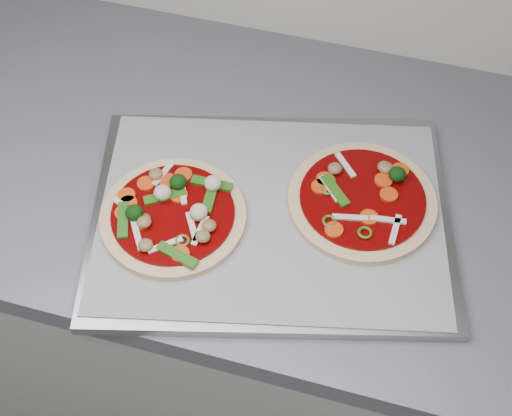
# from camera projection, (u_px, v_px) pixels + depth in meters

# --- Properties ---
(baking_tray) EXTENTS (0.56, 0.47, 0.02)m
(baking_tray) POSITION_uv_depth(u_px,v_px,m) (271.00, 217.00, 0.98)
(baking_tray) COLOR #97979C
(baking_tray) RESTS_ON countertop
(parchment) EXTENTS (0.53, 0.44, 0.00)m
(parchment) POSITION_uv_depth(u_px,v_px,m) (271.00, 213.00, 0.97)
(parchment) COLOR #99999E
(parchment) RESTS_ON baking_tray
(pizza_left) EXTENTS (0.27, 0.27, 0.03)m
(pizza_left) POSITION_uv_depth(u_px,v_px,m) (173.00, 213.00, 0.96)
(pizza_left) COLOR #D9BD86
(pizza_left) RESTS_ON parchment
(pizza_right) EXTENTS (0.28, 0.28, 0.03)m
(pizza_right) POSITION_uv_depth(u_px,v_px,m) (362.00, 199.00, 0.98)
(pizza_right) COLOR #D9BD86
(pizza_right) RESTS_ON parchment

